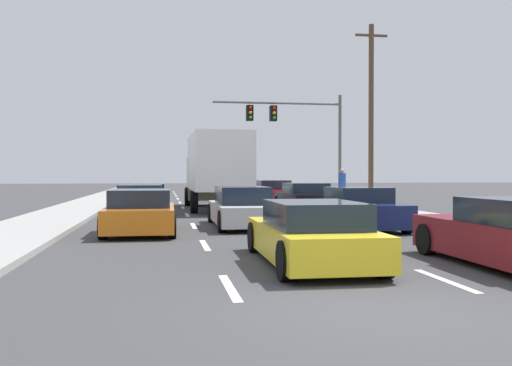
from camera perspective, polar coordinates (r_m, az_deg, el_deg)
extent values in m
plane|color=#3D3D3F|center=(31.67, -4.49, -2.10)|extent=(140.00, 140.00, 0.00)
cube|color=#9E9E99|center=(28.12, 9.85, -2.35)|extent=(2.61, 80.00, 0.14)
cube|color=#9E9E99|center=(26.85, -17.66, -2.54)|extent=(2.61, 80.00, 0.14)
cube|color=silver|center=(8.49, -2.67, -10.42)|extent=(0.14, 2.00, 0.01)
cube|color=silver|center=(13.41, -5.16, -6.23)|extent=(0.14, 2.00, 0.01)
cube|color=silver|center=(18.37, -6.29, -4.29)|extent=(0.14, 2.00, 0.01)
cube|color=silver|center=(23.35, -6.94, -3.18)|extent=(0.14, 2.00, 0.01)
cube|color=silver|center=(28.33, -7.36, -2.46)|extent=(0.14, 2.00, 0.01)
cube|color=silver|center=(33.32, -7.66, -1.95)|extent=(0.14, 2.00, 0.01)
cube|color=silver|center=(38.32, -7.87, -1.58)|extent=(0.14, 2.00, 0.01)
cube|color=silver|center=(43.31, -8.04, -1.29)|extent=(0.14, 2.00, 0.01)
cube|color=silver|center=(48.31, -8.17, -1.06)|extent=(0.14, 2.00, 0.01)
cube|color=silver|center=(53.30, -8.28, -0.87)|extent=(0.14, 2.00, 0.01)
cube|color=silver|center=(9.49, 18.45, -9.25)|extent=(0.14, 2.00, 0.01)
cube|color=silver|center=(14.06, 8.87, -5.90)|extent=(0.14, 2.00, 0.01)
cube|color=silver|center=(18.85, 4.11, -4.15)|extent=(0.14, 2.00, 0.01)
cube|color=silver|center=(23.73, 1.30, -3.11)|extent=(0.14, 2.00, 0.01)
cube|color=silver|center=(28.65, -0.54, -2.41)|extent=(0.14, 2.00, 0.01)
cube|color=silver|center=(33.59, -1.85, -1.92)|extent=(0.14, 2.00, 0.01)
cube|color=silver|center=(38.55, -2.81, -1.55)|extent=(0.14, 2.00, 0.01)
cube|color=silver|center=(43.52, -3.56, -1.27)|extent=(0.14, 2.00, 0.01)
cube|color=silver|center=(48.49, -4.15, -1.05)|extent=(0.14, 2.00, 0.01)
cube|color=silver|center=(53.47, -4.63, -0.86)|extent=(0.14, 2.00, 0.01)
cube|color=#196B38|center=(29.02, -10.79, -1.56)|extent=(1.84, 4.42, 0.56)
cube|color=#192333|center=(28.78, -10.81, -0.55)|extent=(1.61, 1.89, 0.47)
cylinder|color=black|center=(30.72, -12.30, -1.62)|extent=(0.22, 0.64, 0.64)
cylinder|color=black|center=(30.67, -9.11, -1.61)|extent=(0.22, 0.64, 0.64)
cylinder|color=black|center=(27.41, -12.68, -1.92)|extent=(0.22, 0.64, 0.64)
cylinder|color=black|center=(27.36, -9.10, -1.92)|extent=(0.22, 0.64, 0.64)
cube|color=white|center=(22.83, -11.51, -2.13)|extent=(1.88, 4.23, 0.65)
cube|color=#192333|center=(22.53, -11.54, -0.76)|extent=(1.65, 1.92, 0.46)
cylinder|color=black|center=(24.45, -13.39, -2.27)|extent=(0.22, 0.64, 0.64)
cylinder|color=black|center=(24.38, -9.30, -2.27)|extent=(0.22, 0.64, 0.64)
cylinder|color=black|center=(21.34, -14.03, -2.73)|extent=(0.22, 0.64, 0.64)
cylinder|color=black|center=(21.26, -9.34, -2.73)|extent=(0.22, 0.64, 0.64)
cube|color=orange|center=(16.42, -11.50, -3.37)|extent=(1.90, 4.27, 0.62)
cube|color=#192333|center=(16.25, -11.53, -1.48)|extent=(1.66, 2.20, 0.48)
cylinder|color=black|center=(18.06, -14.00, -3.40)|extent=(0.23, 0.64, 0.64)
cylinder|color=black|center=(17.98, -8.48, -3.40)|extent=(0.23, 0.64, 0.64)
cylinder|color=black|center=(14.94, -15.12, -4.30)|extent=(0.23, 0.64, 0.64)
cylinder|color=black|center=(14.84, -8.45, -4.31)|extent=(0.23, 0.64, 0.64)
cube|color=white|center=(25.63, -3.85, 2.07)|extent=(2.43, 6.74, 2.47)
cube|color=red|center=(22.30, -2.99, 2.56)|extent=(2.17, 0.05, 0.36)
cube|color=tan|center=(30.08, -4.69, 0.41)|extent=(2.32, 2.22, 2.20)
cylinder|color=black|center=(30.03, -6.88, -1.36)|extent=(0.30, 0.96, 0.96)
cylinder|color=black|center=(30.22, -2.51, -1.34)|extent=(0.30, 0.96, 0.96)
cylinder|color=black|center=(24.22, -6.24, -1.90)|extent=(0.30, 0.96, 0.96)
cylinder|color=black|center=(24.46, -0.84, -1.87)|extent=(0.30, 0.96, 0.96)
cube|color=#B7BABF|center=(17.97, -1.49, -3.02)|extent=(1.72, 4.62, 0.59)
cube|color=#192333|center=(17.76, -1.40, -1.23)|extent=(1.51, 2.32, 0.54)
cylinder|color=black|center=(19.63, -4.50, -3.03)|extent=(0.22, 0.64, 0.64)
cylinder|color=black|center=(19.83, 0.09, -2.98)|extent=(0.22, 0.64, 0.64)
cylinder|color=black|center=(16.15, -3.42, -3.88)|extent=(0.22, 0.64, 0.64)
cylinder|color=black|center=(16.39, 2.13, -3.81)|extent=(0.22, 0.64, 0.64)
cube|color=yellow|center=(10.68, 5.43, -5.78)|extent=(1.77, 4.45, 0.58)
cube|color=#192333|center=(10.30, 5.89, -3.14)|extent=(1.54, 2.29, 0.46)
cylinder|color=black|center=(12.16, -0.16, -5.47)|extent=(0.23, 0.64, 0.64)
cylinder|color=black|center=(12.49, 7.13, -5.30)|extent=(0.23, 0.64, 0.64)
cylinder|color=black|center=(8.90, 3.03, -7.82)|extent=(0.23, 0.64, 0.64)
cylinder|color=black|center=(9.35, 12.74, -7.42)|extent=(0.23, 0.64, 0.64)
cube|color=red|center=(31.17, 1.68, -1.27)|extent=(1.93, 4.38, 0.68)
cube|color=#192333|center=(31.22, 1.65, -0.18)|extent=(1.67, 2.21, 0.50)
cylinder|color=black|center=(32.61, -0.41, -1.45)|extent=(0.23, 0.64, 0.64)
cylinder|color=black|center=(32.95, 2.58, -1.43)|extent=(0.23, 0.64, 0.64)
cylinder|color=black|center=(29.41, 0.66, -1.71)|extent=(0.23, 0.64, 0.64)
cylinder|color=black|center=(29.78, 3.97, -1.68)|extent=(0.23, 0.64, 0.64)
cube|color=black|center=(25.02, 4.90, -1.80)|extent=(1.88, 4.46, 0.68)
cube|color=#192333|center=(24.81, 5.01, -0.52)|extent=(1.64, 2.13, 0.45)
cylinder|color=black|center=(26.48, 2.19, -2.00)|extent=(0.22, 0.64, 0.64)
cylinder|color=black|center=(26.87, 5.83, -1.96)|extent=(0.22, 0.64, 0.64)
cylinder|color=black|center=(23.20, 3.82, -2.42)|extent=(0.22, 0.64, 0.64)
cylinder|color=black|center=(23.65, 7.93, -2.36)|extent=(0.22, 0.64, 0.64)
cube|color=#141E4C|center=(17.64, 10.15, -2.98)|extent=(1.89, 4.40, 0.67)
cube|color=#192333|center=(17.58, 10.20, -1.16)|extent=(1.64, 1.91, 0.45)
cylinder|color=black|center=(18.94, 6.00, -3.18)|extent=(0.23, 0.64, 0.64)
cylinder|color=black|center=(19.48, 10.82, -3.07)|extent=(0.23, 0.64, 0.64)
cylinder|color=black|center=(15.83, 9.32, -3.99)|extent=(0.23, 0.64, 0.64)
cylinder|color=black|center=(16.48, 14.92, -3.81)|extent=(0.23, 0.64, 0.64)
cylinder|color=black|center=(12.28, 16.78, -5.44)|extent=(0.22, 0.64, 0.64)
cylinder|color=black|center=(13.04, 23.08, -5.10)|extent=(0.22, 0.64, 0.64)
cylinder|color=#595B56|center=(36.48, 8.43, 3.53)|extent=(0.20, 0.20, 6.67)
cylinder|color=#595B56|center=(35.69, 2.17, 8.03)|extent=(8.10, 0.14, 0.14)
cube|color=black|center=(35.56, 1.74, 7.00)|extent=(0.40, 0.56, 0.95)
sphere|color=red|center=(35.30, 1.84, 7.53)|extent=(0.20, 0.20, 0.20)
sphere|color=orange|center=(35.26, 1.84, 7.05)|extent=(0.20, 0.20, 0.20)
sphere|color=green|center=(35.23, 1.84, 6.57)|extent=(0.20, 0.20, 0.20)
cube|color=black|center=(35.31, -0.64, 7.04)|extent=(0.40, 0.56, 0.95)
sphere|color=red|center=(35.04, -0.56, 7.58)|extent=(0.20, 0.20, 0.20)
sphere|color=orange|center=(35.01, -0.56, 7.10)|extent=(0.20, 0.20, 0.20)
sphere|color=green|center=(34.98, -0.56, 6.61)|extent=(0.20, 0.20, 0.20)
cylinder|color=brown|center=(31.85, 11.49, 6.75)|extent=(0.28, 0.28, 9.83)
cube|color=brown|center=(32.58, 11.51, 14.32)|extent=(1.80, 0.12, 0.12)
cylinder|color=#3F3F42|center=(29.07, 8.65, -1.28)|extent=(0.32, 0.32, 0.84)
cylinder|color=#264CA5|center=(29.05, 8.65, 0.27)|extent=(0.38, 0.38, 0.73)
sphere|color=tan|center=(29.05, 8.66, 1.21)|extent=(0.23, 0.23, 0.23)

